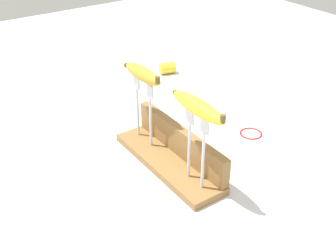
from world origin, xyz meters
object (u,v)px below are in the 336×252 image
at_px(banana_chunk_near, 168,68).
at_px(wire_coil, 251,133).
at_px(fork_stand_right, 195,143).
at_px(banana_raised_left, 141,74).
at_px(fork_fallen_near, 163,101).
at_px(fork_stand_left, 143,106).
at_px(banana_raised_right, 197,107).

relative_size(banana_chunk_near, wire_coil, 1.00).
bearing_deg(banana_chunk_near, fork_stand_right, -29.46).
xyz_separation_m(fork_stand_right, banana_raised_left, (-0.23, -0.00, 0.09)).
bearing_deg(fork_fallen_near, wire_coil, 17.55).
bearing_deg(fork_stand_left, wire_coil, 66.80).
bearing_deg(fork_fallen_near, banana_raised_left, -45.99).
bearing_deg(banana_raised_right, fork_fallen_near, 154.96).
height_order(fork_stand_right, fork_fallen_near, fork_stand_right).
bearing_deg(banana_chunk_near, banana_raised_right, -29.46).
bearing_deg(banana_raised_right, wire_coil, 109.24).
relative_size(banana_raised_right, wire_coil, 2.67).
relative_size(banana_raised_left, wire_coil, 2.31).
xyz_separation_m(banana_raised_right, fork_fallen_near, (-0.41, 0.19, -0.22)).
height_order(fork_stand_left, banana_chunk_near, fork_stand_left).
distance_m(fork_stand_left, banana_raised_left, 0.09).
bearing_deg(wire_coil, banana_raised_left, -113.22).
relative_size(fork_stand_left, banana_raised_right, 1.02).
distance_m(fork_fallen_near, banana_chunk_near, 0.24).
distance_m(banana_raised_right, banana_chunk_near, 0.72).
bearing_deg(fork_stand_left, fork_fallen_near, 134.02).
relative_size(fork_fallen_near, banana_chunk_near, 2.44).
xyz_separation_m(fork_fallen_near, banana_chunk_near, (-0.19, 0.15, 0.02)).
bearing_deg(wire_coil, fork_stand_left, -113.20).
distance_m(banana_raised_left, fork_fallen_near, 0.35).
bearing_deg(banana_raised_right, fork_stand_right, 0.22).
distance_m(fork_fallen_near, wire_coil, 0.33).
height_order(banana_raised_right, fork_fallen_near, banana_raised_right).
xyz_separation_m(banana_raised_left, fork_fallen_near, (-0.19, 0.19, -0.22)).
relative_size(fork_stand_left, wire_coil, 2.72).
distance_m(fork_stand_left, banana_raised_right, 0.25).
height_order(banana_chunk_near, wire_coil, banana_chunk_near).
xyz_separation_m(fork_fallen_near, wire_coil, (0.31, 0.10, -0.00)).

